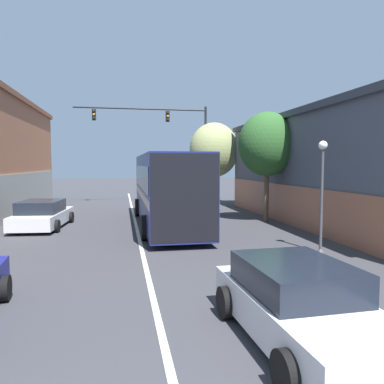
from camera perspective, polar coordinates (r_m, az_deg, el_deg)
The scene contains 9 objects.
lane_center_line at distance 16.92m, azimuth -8.31°, elevation -5.98°, with size 0.14×43.65×0.01m.
building_right_storefront at distance 21.25m, azimuth 26.21°, elevation 3.64°, with size 9.60×18.82×5.61m.
bus at distance 18.32m, azimuth -3.95°, elevation 0.91°, with size 2.81×11.28×3.43m.
hatchback_foreground at distance 6.83m, azimuth 16.10°, elevation -16.18°, with size 2.17×4.18×1.33m.
parked_car_left_mid at distance 19.00m, azimuth -21.81°, elevation -3.24°, with size 2.45×4.64×1.30m.
traffic_signal_gantry at distance 28.77m, azimuth -3.56°, elevation 9.07°, with size 9.92×0.36×7.41m.
street_lamp at distance 13.29m, azimuth 19.17°, elevation 0.25°, with size 0.30×0.30×3.78m.
street_tree_near at distance 19.84m, azimuth 11.36°, elevation 7.13°, with size 3.00×2.70×5.68m.
street_tree_far at distance 28.40m, azimuth 3.39°, elevation 6.41°, with size 3.71×3.34×6.11m.
Camera 1 is at (-0.65, -0.81, 3.00)m, focal length 35.00 mm.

